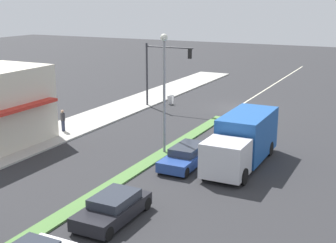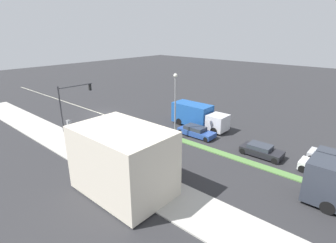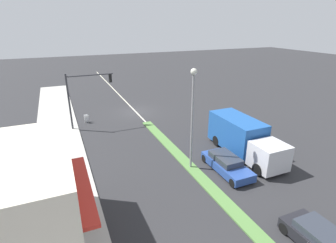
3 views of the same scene
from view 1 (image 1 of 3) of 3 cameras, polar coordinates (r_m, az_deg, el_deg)
name	(u,v)px [view 1 (image 1 of 3)]	position (r m, az deg, el deg)	size (l,w,h in m)	color
ground_plane	(134,172)	(26.64, -4.12, -6.12)	(160.00, 160.00, 0.00)	#2B2B2D
sidewalk_right	(9,151)	(31.61, -18.81, -3.41)	(4.00, 73.00, 0.12)	#B2AFA8
median_strip	(19,243)	(20.13, -17.66, -13.88)	(0.90, 46.00, 0.10)	#568442
lane_marking_center	(236,108)	(42.46, 8.33, 1.66)	(0.16, 60.00, 0.01)	beige
traffic_signal_main	(161,64)	(41.47, -0.87, 6.98)	(4.59, 0.34, 5.60)	#333338
street_lamp	(164,78)	(28.56, -0.47, 5.27)	(0.44, 0.44, 7.37)	gray
pedestrian	(63,120)	(34.84, -12.69, 0.19)	(0.34, 0.34, 1.58)	#282D42
warning_aframe_sign	(171,100)	(43.40, 0.32, 2.67)	(0.45, 0.53, 0.84)	silver
delivery_truck	(243,140)	(27.78, 9.11, -2.20)	(2.44, 7.50, 2.87)	silver
sedan_dark	(113,208)	(21.00, -6.73, -10.42)	(1.82, 3.98, 1.16)	black
coupe_blue	(187,156)	(27.41, 2.30, -4.21)	(1.76, 4.43, 1.18)	#284793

